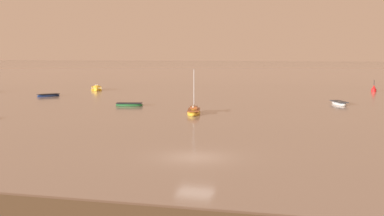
# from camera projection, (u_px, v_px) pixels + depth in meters

# --- Properties ---
(ground_plane) EXTENTS (800.00, 800.00, 0.00)m
(ground_plane) POSITION_uv_depth(u_px,v_px,m) (195.00, 157.00, 33.91)
(ground_plane) COLOR gray
(motorboat_moored_0) EXTENTS (3.88, 5.34, 1.75)m
(motorboat_moored_0) POSITION_uv_depth(u_px,v_px,m) (97.00, 89.00, 94.34)
(motorboat_moored_0) COLOR gold
(motorboat_moored_0) RESTS_ON ground
(rowboat_moored_0) EXTENTS (3.40, 3.70, 0.59)m
(rowboat_moored_0) POSITION_uv_depth(u_px,v_px,m) (48.00, 95.00, 81.34)
(rowboat_moored_0) COLOR navy
(rowboat_moored_0) RESTS_ON ground
(rowboat_moored_2) EXTENTS (2.63, 4.37, 0.65)m
(rowboat_moored_2) POSITION_uv_depth(u_px,v_px,m) (339.00, 103.00, 68.43)
(rowboat_moored_2) COLOR white
(rowboat_moored_2) RESTS_ON ground
(sailboat_moored_1) EXTENTS (2.41, 5.02, 5.40)m
(sailboat_moored_1) POSITION_uv_depth(u_px,v_px,m) (194.00, 112.00, 57.96)
(sailboat_moored_1) COLOR gold
(sailboat_moored_1) RESTS_ON ground
(rowboat_moored_5) EXTENTS (3.90, 2.08, 0.59)m
(rowboat_moored_5) POSITION_uv_depth(u_px,v_px,m) (129.00, 105.00, 66.78)
(rowboat_moored_5) COLOR #23602D
(rowboat_moored_5) RESTS_ON ground
(channel_buoy) EXTENTS (0.90, 0.90, 2.30)m
(channel_buoy) POSITION_uv_depth(u_px,v_px,m) (374.00, 89.00, 91.15)
(channel_buoy) COLOR red
(channel_buoy) RESTS_ON ground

